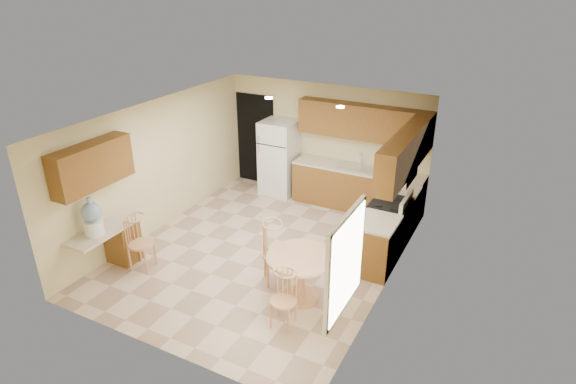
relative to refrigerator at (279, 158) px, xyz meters
The scene contains 30 objects.
floor 2.71m from the refrigerator, 68.40° to the right, with size 5.50×5.50×0.00m, color beige.
ceiling 3.07m from the refrigerator, 68.40° to the right, with size 4.50×5.50×0.02m, color white.
wall_back 1.09m from the refrigerator, 20.23° to the left, with size 4.50×0.02×2.50m, color beige.
wall_front 5.25m from the refrigerator, 79.55° to the right, with size 4.50×0.02×2.50m, color beige.
wall_left 2.76m from the refrigerator, 118.44° to the right, with size 0.02×5.50×2.50m, color beige.
wall_right 4.02m from the refrigerator, 36.87° to the right, with size 0.02×5.50×2.50m, color beige.
doorway 0.89m from the refrigerator, 157.27° to the left, with size 0.90×0.02×2.10m, color black.
base_cab_back 1.87m from the refrigerator, ahead, with size 2.75×0.60×0.87m, color brown.
counter_back 1.83m from the refrigerator, ahead, with size 2.75×0.63×0.04m, color beige.
base_cab_right_a 2.98m from the refrigerator, 10.64° to the right, with size 0.60×0.59×0.87m, color brown.
counter_right_a 2.95m from the refrigerator, 10.64° to the right, with size 0.63×0.59×0.04m, color beige.
base_cab_right_b 3.55m from the refrigerator, 34.59° to the right, with size 0.60×0.80×0.87m, color brown.
counter_right_b 3.52m from the refrigerator, 34.59° to the right, with size 0.63×0.80×0.04m, color beige.
upper_cab_back 2.10m from the refrigerator, ahead, with size 2.75×0.33×0.70m, color brown.
upper_cab_right 3.41m from the refrigerator, 21.41° to the right, with size 0.33×2.42×0.70m, color brown.
upper_cab_left 4.28m from the refrigerator, 105.84° to the right, with size 0.33×1.40×0.70m, color brown.
sink 1.80m from the refrigerator, ahead, with size 0.78×0.44×0.01m, color silver.
range_hood 3.25m from the refrigerator, 22.46° to the right, with size 0.50×0.76×0.14m, color silver.
desk_pedestal 3.89m from the refrigerator, 105.76° to the right, with size 0.48×0.42×0.72m, color brown.
desk_top 4.23m from the refrigerator, 104.36° to the right, with size 0.50×1.20×0.04m, color beige.
window 5.35m from the refrigerator, 53.21° to the right, with size 0.06×1.12×1.30m.
can_light_a 2.09m from the refrigerator, 69.44° to the right, with size 0.14×0.14×0.02m, color white.
can_light_b 2.75m from the refrigerator, 32.96° to the right, with size 0.14×0.14×0.02m, color white.
refrigerator is the anchor object (origin of this frame).
stove 3.14m from the refrigerator, 22.99° to the right, with size 0.65×0.76×1.09m.
dining_table 3.96m from the refrigerator, 57.03° to the right, with size 1.03×1.03×0.76m.
chair_table_a 3.54m from the refrigerator, 63.20° to the right, with size 0.46×0.58×1.05m.
chair_table_b 4.61m from the refrigerator, 61.47° to the right, with size 0.38×0.38×0.86m.
chair_desk 3.90m from the refrigerator, 98.87° to the right, with size 0.42×0.54×0.95m.
water_crock 4.38m from the refrigerator, 103.90° to the right, with size 0.31×0.31×0.65m.
Camera 1 is at (3.81, -6.37, 4.59)m, focal length 30.00 mm.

